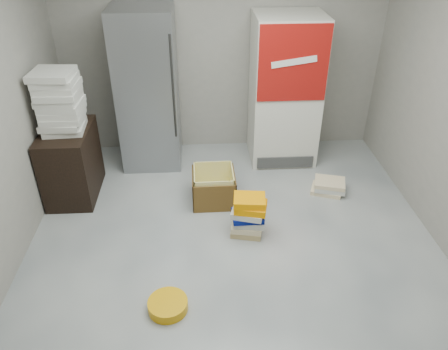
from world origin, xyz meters
TOP-DOWN VIEW (x-y plane):
  - ground at (0.00, 0.00)m, footprint 5.00×5.00m
  - room_shell at (0.00, 0.00)m, footprint 4.04×5.04m
  - steel_fridge at (-0.90, 2.13)m, footprint 0.70×0.72m
  - coke_cooler at (0.75, 2.12)m, footprint 0.80×0.73m
  - wood_shelf at (-1.73, 1.40)m, footprint 0.50×0.80m
  - supply_box_stack at (-1.72, 1.40)m, footprint 0.45×0.44m
  - phonebook_stack_main at (0.16, 0.56)m, footprint 0.38×0.33m
  - phonebook_stack_side at (1.16, 1.24)m, footprint 0.43×0.37m
  - cardboard_box at (-0.16, 1.16)m, footprint 0.47×0.47m
  - bucket_lid at (-0.61, -0.37)m, footprint 0.37×0.37m

SIDE VIEW (x-z plane):
  - ground at x=0.00m, z-range 0.00..0.00m
  - bucket_lid at x=-0.61m, z-range 0.00..0.09m
  - phonebook_stack_side at x=1.16m, z-range 0.00..0.15m
  - cardboard_box at x=-0.16m, z-range -0.03..0.35m
  - phonebook_stack_main at x=0.16m, z-range 0.00..0.45m
  - wood_shelf at x=-1.73m, z-range 0.00..0.80m
  - coke_cooler at x=0.75m, z-range 0.00..1.80m
  - steel_fridge at x=-0.90m, z-range 0.00..1.90m
  - supply_box_stack at x=-1.72m, z-range 0.80..1.45m
  - room_shell at x=0.00m, z-range 0.39..3.21m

